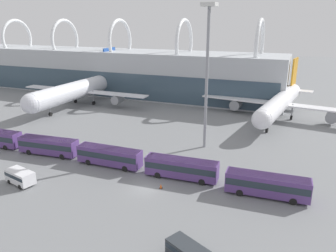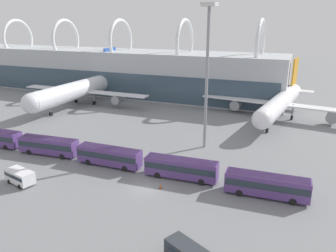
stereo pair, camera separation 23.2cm
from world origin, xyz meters
The scene contains 11 objects.
ground_plane centered at (0.00, 0.00, 0.00)m, with size 440.00×440.00×0.00m, color slate.
terminal_building centered at (-49.14, 59.07, 7.58)m, with size 130.67×19.03×24.73m.
airliner_at_gate_near centered at (-40.22, 39.75, 4.77)m, with size 41.58×43.71×15.47m.
airliner_at_gate_far centered at (15.58, 46.18, 4.41)m, with size 42.45×39.33×13.97m.
shuttle_bus_1 centered at (-22.25, 4.89, 1.90)m, with size 11.68×3.56×3.23m.
shuttle_bus_2 centered at (-9.22, 4.98, 1.90)m, with size 11.53×2.76×3.23m.
shuttle_bus_3 centered at (3.81, 5.11, 1.90)m, with size 11.62×3.18×3.23m.
shuttle_bus_4 centered at (16.85, 4.37, 1.90)m, with size 11.61×3.11×3.23m.
service_van_foreground centered at (-18.19, -5.92, 1.28)m, with size 5.20×3.18×2.16m.
floodlight_mast centered at (3.34, 19.66, 17.80)m, with size 2.61×2.61×26.80m.
traffic_cone_0 centered at (2.13, 0.86, 0.36)m, with size 0.47×0.47×0.74m.
Camera 1 is at (19.57, -38.99, 23.56)m, focal length 35.00 mm.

